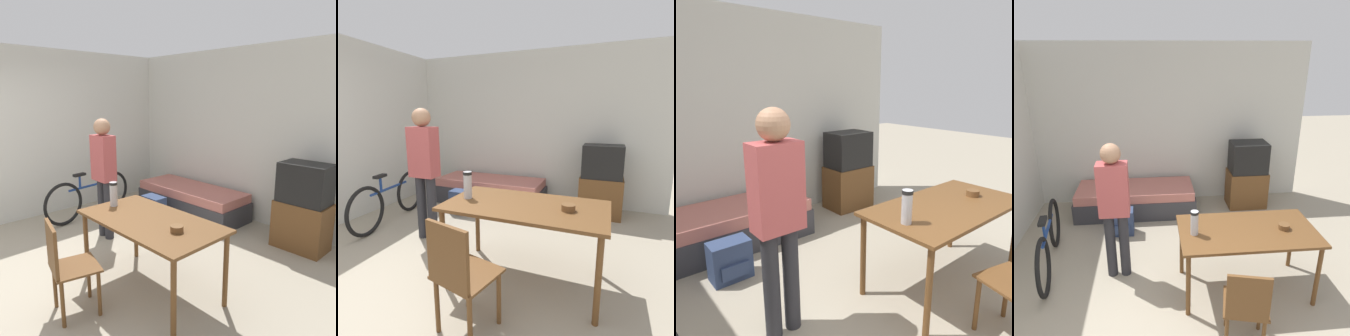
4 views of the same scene
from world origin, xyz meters
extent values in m
cube|color=silver|center=(0.00, 3.28, 1.35)|extent=(5.08, 0.06, 2.70)
cube|color=#333338|center=(-0.39, 2.79, 0.16)|extent=(1.94, 0.76, 0.32)
cube|color=#B76B60|center=(-0.39, 2.79, 0.39)|extent=(1.88, 0.74, 0.14)
cube|color=brown|center=(1.50, 2.85, 0.31)|extent=(0.64, 0.45, 0.63)
cube|color=black|center=(1.50, 2.85, 0.88)|extent=(0.59, 0.43, 0.51)
cube|color=black|center=(1.50, 2.64, 0.88)|extent=(0.49, 0.01, 0.40)
cube|color=brown|center=(0.89, 0.80, 0.76)|extent=(1.48, 0.80, 0.03)
cylinder|color=brown|center=(0.21, 0.46, 0.37)|extent=(0.05, 0.05, 0.74)
cylinder|color=brown|center=(1.57, 0.46, 0.37)|extent=(0.05, 0.05, 0.74)
cylinder|color=brown|center=(0.21, 1.14, 0.37)|extent=(0.05, 0.05, 0.74)
cylinder|color=brown|center=(1.57, 1.14, 0.37)|extent=(0.05, 0.05, 0.74)
cube|color=brown|center=(0.68, 0.08, 0.45)|extent=(0.48, 0.48, 0.02)
cube|color=brown|center=(0.64, -0.10, 0.68)|extent=(0.37, 0.11, 0.43)
cylinder|color=brown|center=(0.88, 0.20, 0.22)|extent=(0.04, 0.04, 0.44)
cylinder|color=brown|center=(0.56, 0.27, 0.22)|extent=(0.04, 0.04, 0.44)
cylinder|color=brown|center=(0.49, -0.04, 0.22)|extent=(0.04, 0.04, 0.44)
torus|color=black|center=(-1.48, 1.93, 0.34)|extent=(0.14, 0.67, 0.67)
torus|color=black|center=(-1.35, 0.95, 0.34)|extent=(0.14, 0.67, 0.67)
cylinder|color=navy|center=(-1.42, 1.44, 0.52)|extent=(0.14, 0.77, 0.04)
cylinder|color=navy|center=(-1.39, 1.26, 0.62)|extent=(0.04, 0.04, 0.20)
cube|color=black|center=(-1.39, 1.26, 0.74)|extent=(0.11, 0.21, 0.04)
cylinder|color=#28282D|center=(-0.63, 1.19, 0.41)|extent=(0.12, 0.12, 0.83)
cylinder|color=#28282D|center=(-0.47, 1.19, 0.41)|extent=(0.12, 0.12, 0.83)
cube|color=#B24C4C|center=(-0.55, 1.19, 1.13)|extent=(0.34, 0.20, 0.62)
sphere|color=#A87A5B|center=(-0.55, 1.19, 1.56)|extent=(0.22, 0.22, 0.22)
cylinder|color=#B7B7BC|center=(0.30, 0.77, 0.91)|extent=(0.08, 0.08, 0.27)
cylinder|color=black|center=(0.30, 0.77, 1.03)|extent=(0.09, 0.09, 0.03)
cylinder|color=brown|center=(1.28, 0.77, 0.80)|extent=(0.12, 0.12, 0.06)
cube|color=navy|center=(-0.60, 2.12, 0.19)|extent=(0.37, 0.23, 0.38)
cube|color=navy|center=(-0.60, 1.99, 0.13)|extent=(0.26, 0.03, 0.13)
camera|label=1|loc=(3.22, -1.15, 1.96)|focal=35.00mm
camera|label=2|loc=(1.58, -1.41, 1.58)|focal=28.00mm
camera|label=3|loc=(-1.54, -0.71, 1.81)|focal=35.00mm
camera|label=4|loc=(-0.12, -2.18, 2.65)|focal=35.00mm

